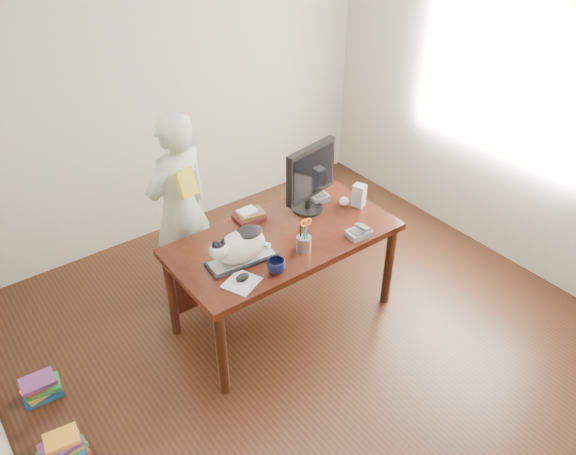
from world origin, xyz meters
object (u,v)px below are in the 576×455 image
(desk, at_px, (277,248))
(book_pile_b, at_px, (41,387))
(mouse, at_px, (243,277))
(person, at_px, (180,208))
(speaker, at_px, (359,195))
(keyboard, at_px, (242,260))
(phone, at_px, (359,232))
(coffee_mug, at_px, (276,266))
(book_stack, at_px, (249,215))
(baseball, at_px, (344,201))
(cat, at_px, (239,246))
(calculator, at_px, (317,196))
(monitor, at_px, (311,175))
(pen_cup, at_px, (304,242))
(book_pile_a, at_px, (64,448))

(desk, relative_size, book_pile_b, 6.20)
(mouse, relative_size, book_pile_b, 0.42)
(person, bearing_deg, speaker, 131.31)
(desk, xyz_separation_m, keyboard, (-0.39, -0.14, 0.16))
(phone, bearing_deg, keyboard, 168.28)
(keyboard, height_order, coffee_mug, coffee_mug)
(keyboard, relative_size, book_stack, 2.10)
(book_stack, distance_m, book_pile_b, 1.80)
(desk, distance_m, keyboard, 0.44)
(baseball, relative_size, book_stack, 0.31)
(keyboard, bearing_deg, phone, -11.31)
(cat, distance_m, calculator, 0.96)
(monitor, bearing_deg, keyboard, -174.70)
(coffee_mug, relative_size, person, 0.08)
(pen_cup, relative_size, book_pile_b, 0.98)
(book_stack, xyz_separation_m, person, (-0.34, 0.43, -0.03))
(desk, bearing_deg, speaker, -7.54)
(monitor, xyz_separation_m, mouse, (-0.84, -0.38, -0.27))
(phone, bearing_deg, coffee_mug, -176.56)
(baseball, bearing_deg, book_pile_b, 172.64)
(monitor, relative_size, book_stack, 2.33)
(calculator, bearing_deg, person, 160.05)
(pen_cup, relative_size, book_stack, 1.13)
(monitor, relative_size, speaker, 3.03)
(calculator, bearing_deg, pen_cup, -128.18)
(cat, relative_size, book_pile_a, 1.68)
(coffee_mug, bearing_deg, book_pile_b, 156.19)
(desk, height_order, book_pile_b, desk)
(calculator, bearing_deg, baseball, -54.34)
(keyboard, height_order, book_pile_b, keyboard)
(desk, relative_size, phone, 9.07)
(mouse, height_order, book_pile_a, mouse)
(calculator, relative_size, book_pile_a, 0.73)
(pen_cup, bearing_deg, baseball, 24.08)
(speaker, bearing_deg, book_pile_a, 162.98)
(speaker, distance_m, baseball, 0.12)
(keyboard, bearing_deg, book_pile_b, 168.08)
(baseball, xyz_separation_m, book_pile_b, (-2.32, 0.30, -0.71))
(monitor, distance_m, phone, 0.54)
(cat, distance_m, person, 0.82)
(keyboard, relative_size, baseball, 6.71)
(monitor, bearing_deg, phone, -91.84)
(cat, bearing_deg, book_pile_a, -168.94)
(phone, xyz_separation_m, person, (-0.84, 1.06, -0.02))
(book_stack, bearing_deg, person, 134.37)
(desk, bearing_deg, person, 121.53)
(person, xyz_separation_m, book_pile_b, (-1.31, -0.40, -0.68))
(book_stack, bearing_deg, monitor, -16.15)
(speaker, height_order, book_stack, speaker)
(baseball, bearing_deg, book_stack, 158.10)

